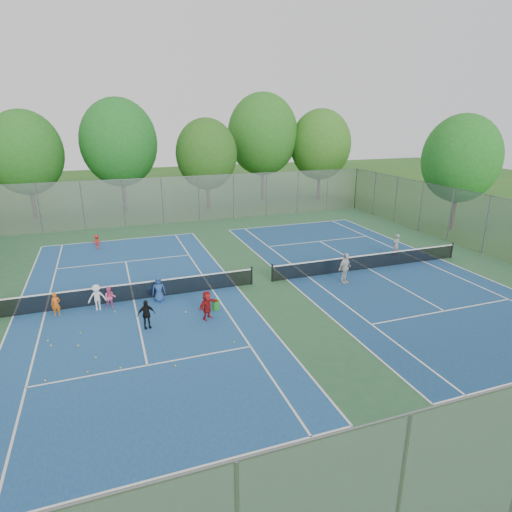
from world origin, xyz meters
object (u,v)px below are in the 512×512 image
Objects in this scene: net_left at (133,292)px; ball_crate at (151,291)px; ball_hopper at (215,305)px; instructor at (396,246)px; net_right at (369,262)px.

net_left is 33.91× the size of ball_crate.
net_left is 4.46m from ball_hopper.
ball_crate is 16.07m from instructor.
instructor reaches higher than ball_hopper.
ball_hopper is (3.65, -2.56, -0.18)m from net_left.
ball_hopper reaches higher than ball_crate.
ball_crate is at bearing 177.74° from net_right.
net_left reaches higher than ball_crate.
instructor reaches higher than net_right.
net_right is 10.67m from ball_hopper.
ball_hopper is 0.34× the size of instructor.
instructor is (2.97, 1.37, 0.34)m from net_right.
net_left is 23.57× the size of ball_hopper.
net_left is at bearing -151.02° from ball_crate.
ball_hopper is at bearing -35.09° from net_left.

